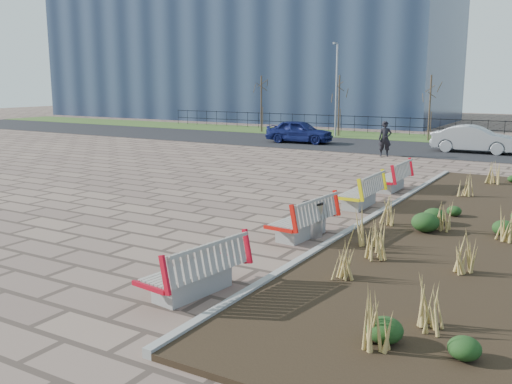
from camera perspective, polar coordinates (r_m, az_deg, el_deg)
The scene contains 19 objects.
ground at distance 13.46m, azimuth -12.15°, elevation -5.26°, with size 120.00×120.00×0.00m, color #735D4F.
planting_bed at distance 15.11m, azimuth 19.80°, elevation -3.68°, with size 4.50×18.00×0.10m, color black.
planting_curb at distance 15.67m, azimuth 11.43°, elevation -2.62°, with size 0.16×18.00×0.15m, color gray.
grass_verge_far at distance 38.63m, azimuth 17.34°, elevation 5.12°, with size 80.00×5.00×0.04m, color #33511E.
road at distance 32.85m, azimuth 14.87°, elevation 4.26°, with size 80.00×7.00×0.02m, color black.
bench_a at distance 10.20m, azimuth -6.35°, elevation -7.47°, with size 0.90×2.10×1.00m, color #AF0B1D, non-canonical shape.
bench_b at distance 13.77m, azimuth 4.57°, elevation -2.51°, with size 0.90×2.10×1.00m, color red, non-canonical shape.
bench_c at distance 17.29m, azimuth 10.30°, elevation 0.16°, with size 0.90×2.10×1.00m, color yellow, non-canonical shape.
bench_d at distance 20.10m, azimuth 13.32°, elevation 1.56°, with size 0.90×2.10×1.00m, color red, non-canonical shape.
litter_bin at distance 13.88m, azimuth 5.68°, elevation -2.78°, with size 0.49×0.49×0.83m, color #B2B2B7.
pedestrian at distance 29.05m, azimuth 12.78°, elevation 5.21°, with size 0.64×0.42×1.75m, color black.
car_blue at distance 34.49m, azimuth 4.37°, elevation 6.06°, with size 1.61×4.00×1.36m, color navy.
car_silver at distance 31.85m, azimuth 20.98°, elevation 4.97°, with size 1.48×4.23×1.39m, color gray.
tree_a at distance 41.57m, azimuth 0.53°, elevation 8.81°, with size 1.40×1.40×4.00m, color #4C3D2D, non-canonical shape.
tree_b at distance 38.90m, azimuth 8.28°, elevation 8.53°, with size 1.40×1.40×4.00m, color #4C3D2D, non-canonical shape.
tree_c at distance 37.03m, azimuth 16.97°, elevation 8.04°, with size 1.40×1.40×4.00m, color #4C3D2D, non-canonical shape.
lamp_west at distance 38.41m, azimuth 8.03°, elevation 10.00°, with size 0.24×0.60×6.00m, color gray, non-canonical shape.
railing_fence at distance 40.03m, azimuth 17.90°, elevation 6.17°, with size 44.00×0.10×1.20m, color black, non-canonical shape.
building_glass at distance 58.38m, azimuth -1.35°, elevation 14.84°, with size 40.00×14.00×15.00m, color #192338.
Camera 1 is at (8.86, -9.41, 3.75)m, focal length 40.00 mm.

